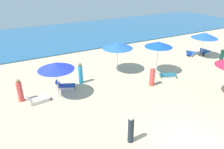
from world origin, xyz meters
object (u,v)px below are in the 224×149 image
lounge_chair_1_0 (167,75)px  umbrella_2 (117,45)px  beachgoer_0 (152,77)px  beachgoer_5 (222,57)px  lounge_chair_3_0 (65,86)px  lounge_chair_5_1 (205,52)px  lounge_chair_5_0 (191,53)px  lounge_chair_3_1 (37,99)px  beachgoer_3 (20,91)px  beachgoer_4 (131,129)px  umbrella_1 (159,44)px  umbrella_5 (205,35)px  beachgoer_2 (81,74)px  umbrella_3 (56,66)px

lounge_chair_1_0 → umbrella_2: size_ratio=0.61×
beachgoer_0 → beachgoer_5: size_ratio=0.89×
lounge_chair_1_0 → lounge_chair_3_0: lounge_chair_1_0 is taller
umbrella_2 → lounge_chair_5_1: 10.21m
lounge_chair_5_0 → beachgoer_0: beachgoer_0 is taller
lounge_chair_3_1 → beachgoer_3: (-0.89, 0.72, 0.50)m
umbrella_2 → lounge_chair_3_0: size_ratio=1.72×
beachgoer_4 → beachgoer_0: bearing=174.6°
umbrella_1 → beachgoer_4: umbrella_1 is taller
umbrella_1 → umbrella_5: umbrella_1 is taller
lounge_chair_5_1 → beachgoer_5: 3.14m
lounge_chair_1_0 → umbrella_2: umbrella_2 is taller
beachgoer_3 → lounge_chair_5_0: bearing=88.7°
umbrella_1 → lounge_chair_1_0: bearing=-83.8°
beachgoer_0 → beachgoer_2: bearing=-129.0°
lounge_chair_1_0 → beachgoer_4: size_ratio=1.02×
lounge_chair_3_0 → lounge_chair_3_1: 2.29m
umbrella_3 → beachgoer_2: umbrella_3 is taller
umbrella_3 → umbrella_5: 14.61m
lounge_chair_5_0 → beachgoer_5: bearing=163.1°
umbrella_1 → beachgoer_2: bearing=168.5°
umbrella_2 → beachgoer_3: bearing=-171.7°
lounge_chair_5_1 → beachgoer_2: beachgoer_2 is taller
lounge_chair_1_0 → beachgoer_2: (-6.26, 2.38, 0.50)m
beachgoer_4 → umbrella_3: bearing=-121.0°
lounge_chair_1_0 → beachgoer_3: 10.76m
lounge_chair_3_1 → beachgoer_2: beachgoer_2 is taller
umbrella_1 → lounge_chair_3_1: 9.85m
umbrella_1 → beachgoer_4: size_ratio=1.78×
umbrella_1 → beachgoer_5: 6.42m
umbrella_3 → lounge_chair_5_1: umbrella_3 is taller
umbrella_5 → lounge_chair_3_1: bearing=-176.3°
umbrella_1 → umbrella_2: size_ratio=1.07×
lounge_chair_5_1 → beachgoer_2: size_ratio=0.88×
umbrella_2 → lounge_chair_1_0: bearing=-46.3°
umbrella_2 → beachgoer_0: umbrella_2 is taller
umbrella_1 → beachgoer_5: bearing=-13.8°
lounge_chair_3_0 → beachgoer_0: beachgoer_0 is taller
lounge_chair_3_0 → umbrella_2: bearing=-56.2°
lounge_chair_3_0 → beachgoer_3: 3.03m
lounge_chair_1_0 → umbrella_2: 4.53m
umbrella_3 → lounge_chair_5_0: bearing=7.0°
umbrella_2 → beachgoer_4: 8.66m
lounge_chair_5_1 → beachgoer_3: 17.81m
lounge_chair_3_1 → beachgoer_0: (7.90, -1.54, 0.47)m
lounge_chair_3_0 → beachgoer_3: bearing=116.3°
beachgoer_3 → beachgoer_4: (4.18, -6.58, 0.01)m
beachgoer_0 → beachgoer_5: beachgoer_5 is taller
umbrella_1 → beachgoer_5: (6.02, -1.47, -1.68)m
umbrella_5 → beachgoer_4: bearing=-151.5°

